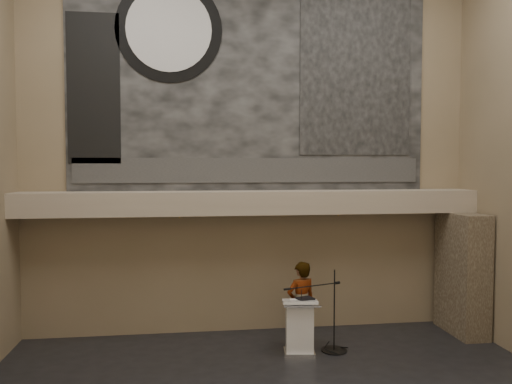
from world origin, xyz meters
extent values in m
cube|color=#78684C|center=(0.00, 4.00, 4.25)|extent=(10.00, 0.02, 8.50)
cube|color=#78684C|center=(0.00, -4.00, 4.25)|extent=(10.00, 0.02, 8.50)
cube|color=gray|center=(0.00, 3.60, 2.95)|extent=(10.00, 0.80, 0.50)
cylinder|color=#B2893D|center=(-1.60, 3.55, 2.67)|extent=(0.04, 0.04, 0.06)
cylinder|color=#B2893D|center=(1.90, 3.55, 2.67)|extent=(0.04, 0.04, 0.06)
cube|color=black|center=(0.00, 3.97, 5.70)|extent=(8.00, 0.05, 5.00)
cube|color=#2E2E2E|center=(0.00, 3.93, 3.65)|extent=(7.76, 0.02, 0.55)
cylinder|color=black|center=(-1.80, 3.93, 6.70)|extent=(2.30, 0.02, 2.30)
cylinder|color=silver|center=(-1.80, 3.91, 6.70)|extent=(1.84, 0.02, 1.84)
cube|color=black|center=(2.40, 3.93, 5.80)|extent=(2.60, 0.02, 3.60)
cube|color=black|center=(-3.40, 3.93, 5.40)|extent=(1.10, 0.02, 3.20)
cube|color=#44382A|center=(4.65, 3.15, 1.35)|extent=(0.60, 1.40, 2.70)
cube|color=silver|center=(0.76, 2.37, 0.04)|extent=(0.66, 0.53, 0.08)
cube|color=white|center=(0.76, 2.37, 0.56)|extent=(0.58, 0.43, 0.96)
cube|color=white|center=(0.76, 2.35, 1.07)|extent=(0.74, 0.57, 0.13)
cube|color=black|center=(0.88, 2.37, 1.12)|extent=(0.38, 0.34, 0.04)
cube|color=silver|center=(0.67, 2.31, 1.10)|extent=(0.23, 0.31, 0.00)
imported|color=beige|center=(0.88, 2.76, 0.89)|extent=(0.75, 0.61, 1.79)
cylinder|color=black|center=(1.50, 2.46, 0.01)|extent=(0.52, 0.52, 0.02)
cylinder|color=black|center=(1.50, 2.46, 0.83)|extent=(0.03, 0.03, 1.66)
cylinder|color=black|center=(0.98, 2.29, 1.39)|extent=(1.16, 0.40, 0.02)
camera|label=1|loc=(-1.40, -7.16, 3.75)|focal=35.00mm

